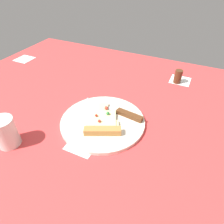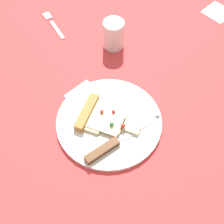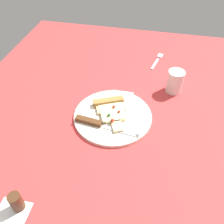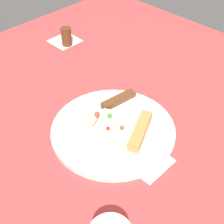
# 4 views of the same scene
# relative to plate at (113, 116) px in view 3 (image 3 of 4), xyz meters

# --- Properties ---
(ground_plane) EXTENTS (1.39, 1.39, 0.03)m
(ground_plane) POSITION_rel_plate_xyz_m (-0.06, 0.07, -0.02)
(ground_plane) COLOR #D13838
(ground_plane) RESTS_ON ground
(plate) EXTENTS (0.30, 0.30, 0.01)m
(plate) POSITION_rel_plate_xyz_m (0.00, 0.00, 0.00)
(plate) COLOR silver
(plate) RESTS_ON ground_plane
(pizza_slice) EXTENTS (0.19, 0.15, 0.03)m
(pizza_slice) POSITION_rel_plate_xyz_m (-0.02, -0.01, 0.01)
(pizza_slice) COLOR beige
(pizza_slice) RESTS_ON plate
(knife) EXTENTS (0.05, 0.24, 0.02)m
(knife) POSITION_rel_plate_xyz_m (0.06, -0.03, 0.01)
(knife) COLOR silver
(knife) RESTS_ON plate
(drinking_glass) EXTENTS (0.07, 0.07, 0.10)m
(drinking_glass) POSITION_rel_plate_xyz_m (-0.21, 0.22, 0.04)
(drinking_glass) COLOR silver
(drinking_glass) RESTS_ON ground_plane
(pepper_shaker) EXTENTS (0.03, 0.03, 0.06)m
(pepper_shaker) POSITION_rel_plate_xyz_m (0.40, -0.18, 0.03)
(pepper_shaker) COLOR #4C2D19
(pepper_shaker) RESTS_ON ground_plane
(fork) EXTENTS (0.15, 0.05, 0.01)m
(fork) POSITION_rel_plate_xyz_m (-0.43, 0.13, -0.00)
(fork) COLOR silver
(fork) RESTS_ON ground_plane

